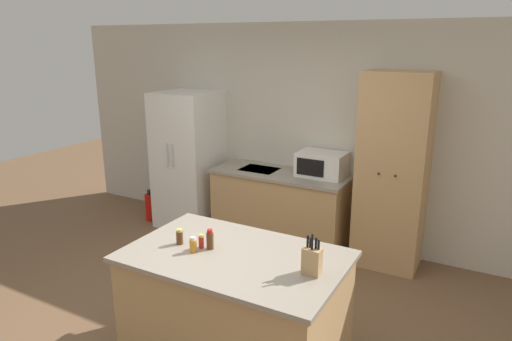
{
  "coord_description": "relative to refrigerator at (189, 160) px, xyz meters",
  "views": [
    {
      "loc": [
        1.92,
        -2.71,
        2.38
      ],
      "look_at": [
        -0.33,
        1.4,
        1.05
      ],
      "focal_mm": 32.0,
      "sensor_mm": 36.0,
      "label": 1
    }
  ],
  "objects": [
    {
      "name": "ground_plane",
      "position": [
        1.62,
        -1.94,
        -0.88
      ],
      "size": [
        14.0,
        14.0,
        0.0
      ],
      "primitive_type": "plane",
      "color": "brown"
    },
    {
      "name": "wall_back",
      "position": [
        1.62,
        0.39,
        0.42
      ],
      "size": [
        7.2,
        0.06,
        2.6
      ],
      "color": "beige",
      "rests_on": "ground_plane"
    },
    {
      "name": "refrigerator",
      "position": [
        0.0,
        0.0,
        0.0
      ],
      "size": [
        0.74,
        0.75,
        1.77
      ],
      "color": "white",
      "rests_on": "ground_plane"
    },
    {
      "name": "back_counter",
      "position": [
        1.31,
        0.05,
        -0.44
      ],
      "size": [
        1.65,
        0.67,
        0.88
      ],
      "color": "tan",
      "rests_on": "ground_plane"
    },
    {
      "name": "pantry_cabinet",
      "position": [
        2.59,
        0.1,
        0.17
      ],
      "size": [
        0.69,
        0.54,
        2.1
      ],
      "color": "tan",
      "rests_on": "ground_plane"
    },
    {
      "name": "kitchen_island",
      "position": [
        1.97,
        -2.09,
        -0.43
      ],
      "size": [
        1.58,
        0.99,
        0.9
      ],
      "color": "tan",
      "rests_on": "ground_plane"
    },
    {
      "name": "microwave",
      "position": [
        1.78,
        0.14,
        0.14
      ],
      "size": [
        0.54,
        0.4,
        0.27
      ],
      "color": "white",
      "rests_on": "back_counter"
    },
    {
      "name": "knife_block",
      "position": [
        2.57,
        -2.1,
        0.12
      ],
      "size": [
        0.12,
        0.08,
        0.29
      ],
      "color": "tan",
      "rests_on": "kitchen_island"
    },
    {
      "name": "spice_bottle_tall_dark",
      "position": [
        1.7,
        -2.12,
        0.07
      ],
      "size": [
        0.04,
        0.04,
        0.11
      ],
      "color": "#B2281E",
      "rests_on": "kitchen_island"
    },
    {
      "name": "spice_bottle_short_red",
      "position": [
        1.52,
        -2.14,
        0.08
      ],
      "size": [
        0.05,
        0.05,
        0.12
      ],
      "color": "#563319",
      "rests_on": "kitchen_island"
    },
    {
      "name": "spice_bottle_amber_oil",
      "position": [
        1.69,
        -2.2,
        0.07
      ],
      "size": [
        0.05,
        0.05,
        0.11
      ],
      "color": "orange",
      "rests_on": "kitchen_island"
    },
    {
      "name": "spice_bottle_green_herb",
      "position": [
        1.77,
        -2.1,
        0.09
      ],
      "size": [
        0.05,
        0.05,
        0.15
      ],
      "color": "#563319",
      "rests_on": "kitchen_island"
    },
    {
      "name": "fire_extinguisher",
      "position": [
        -0.55,
        -0.19,
        -0.69
      ],
      "size": [
        0.14,
        0.14,
        0.43
      ],
      "color": "red",
      "rests_on": "ground_plane"
    }
  ]
}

